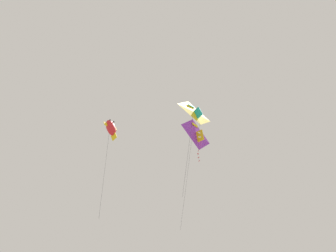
# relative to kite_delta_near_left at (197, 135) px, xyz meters

# --- Properties ---
(kite_delta_near_left) EXTENTS (3.39, 2.50, 9.39)m
(kite_delta_near_left) POSITION_rel_kite_delta_near_left_xyz_m (0.00, 0.00, 0.00)
(kite_delta_near_left) COLOR purple
(kite_fish_mid_left) EXTENTS (1.78, 1.38, 7.77)m
(kite_fish_mid_left) POSITION_rel_kite_delta_near_left_xyz_m (7.58, -5.89, -2.49)
(kite_fish_mid_left) COLOR red
(kite_delta_near_right) EXTENTS (2.69, 2.08, 6.63)m
(kite_delta_near_right) POSITION_rel_kite_delta_near_left_xyz_m (10.83, 0.62, -3.17)
(kite_delta_near_right) COLOR yellow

